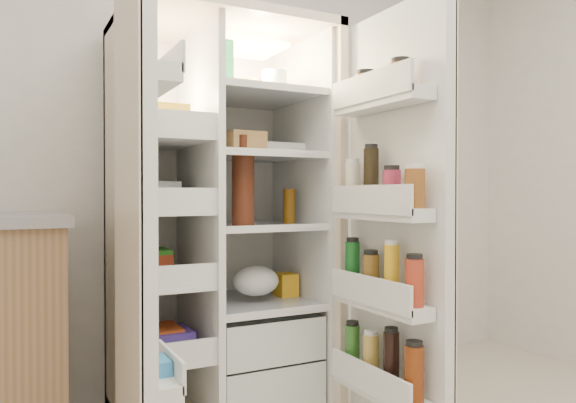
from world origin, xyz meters
TOP-DOWN VIEW (x-y plane):
  - wall_back at (0.00, 2.00)m, footprint 4.00×0.02m
  - refrigerator at (-0.12, 1.65)m, footprint 0.92×0.70m
  - freezer_door at (-0.63, 1.05)m, footprint 0.15×0.40m
  - fridge_door at (0.35, 0.96)m, footprint 0.17×0.58m

SIDE VIEW (x-z plane):
  - refrigerator at x=-0.12m, z-range -0.16..1.64m
  - fridge_door at x=0.35m, z-range 0.01..1.73m
  - freezer_door at x=-0.63m, z-range 0.03..1.75m
  - wall_back at x=0.00m, z-range 0.00..2.70m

